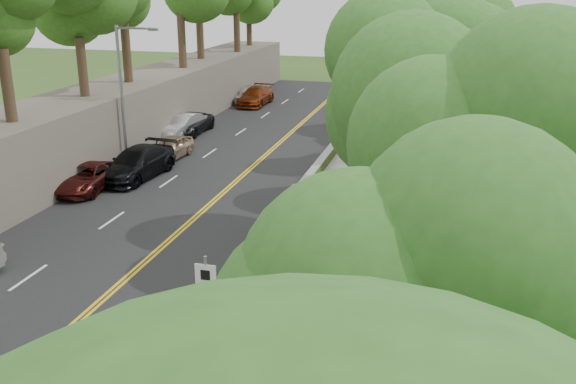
# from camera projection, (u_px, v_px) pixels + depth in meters

# --- Properties ---
(ground) EXTENTS (140.00, 140.00, 0.00)m
(ground) POSITION_uv_depth(u_px,v_px,m) (213.00, 303.00, 21.67)
(ground) COLOR #33511E
(ground) RESTS_ON ground
(road) EXTENTS (11.20, 66.00, 0.04)m
(road) POSITION_uv_depth(u_px,v_px,m) (220.00, 169.00, 36.72)
(road) COLOR black
(road) RESTS_ON ground
(sidewalk) EXTENTS (4.20, 66.00, 0.05)m
(sidewalk) POSITION_uv_depth(u_px,v_px,m) (357.00, 179.00, 34.79)
(sidewalk) COLOR gray
(sidewalk) RESTS_ON ground
(jersey_barrier) EXTENTS (0.42, 66.00, 0.60)m
(jersey_barrier) POSITION_uv_depth(u_px,v_px,m) (316.00, 171.00, 35.26)
(jersey_barrier) COLOR #94C52C
(jersey_barrier) RESTS_ON ground
(rock_embankment) EXTENTS (5.00, 66.00, 4.00)m
(rock_embankment) POSITION_uv_depth(u_px,v_px,m) (91.00, 127.00, 38.06)
(rock_embankment) COLOR #595147
(rock_embankment) RESTS_ON ground
(chainlink_fence) EXTENTS (0.04, 66.00, 2.00)m
(chainlink_fence) POSITION_uv_depth(u_px,v_px,m) (397.00, 165.00, 33.97)
(chainlink_fence) COLOR slate
(chainlink_fence) RESTS_ON ground
(trees_fenceside) EXTENTS (7.00, 66.00, 14.00)m
(trees_fenceside) POSITION_uv_depth(u_px,v_px,m) (452.00, 51.00, 31.49)
(trees_fenceside) COLOR #3B7729
(trees_fenceside) RESTS_ON ground
(streetlight) EXTENTS (2.52, 0.22, 8.00)m
(streetlight) POSITION_uv_depth(u_px,v_px,m) (125.00, 87.00, 35.56)
(streetlight) COLOR gray
(streetlight) RESTS_ON ground
(signpost) EXTENTS (0.62, 0.09, 3.10)m
(signpost) POSITION_uv_depth(u_px,v_px,m) (207.00, 295.00, 18.03)
(signpost) COLOR gray
(signpost) RESTS_ON sidewalk
(construction_barrel) EXTENTS (0.57, 0.57, 0.94)m
(construction_barrel) POSITION_uv_depth(u_px,v_px,m) (396.00, 158.00, 36.95)
(construction_barrel) COLOR #D24225
(construction_barrel) RESTS_ON sidewalk
(concrete_block) EXTENTS (1.27, 1.02, 0.77)m
(concrete_block) POSITION_uv_depth(u_px,v_px,m) (311.00, 379.00, 16.83)
(concrete_block) COLOR gray
(concrete_block) RESTS_ON sidewalk
(car_2) EXTENTS (2.49, 4.89, 1.32)m
(car_2) POSITION_uv_depth(u_px,v_px,m) (87.00, 177.00, 32.86)
(car_2) COLOR #4B1714
(car_2) RESTS_ON road
(car_3) EXTENTS (2.76, 5.77, 1.62)m
(car_3) POSITION_uv_depth(u_px,v_px,m) (137.00, 163.00, 34.82)
(car_3) COLOR black
(car_3) RESTS_ON road
(car_4) EXTENTS (1.77, 3.99, 1.34)m
(car_4) POSITION_uv_depth(u_px,v_px,m) (171.00, 148.00, 38.55)
(car_4) COLOR tan
(car_4) RESTS_ON road
(car_5) EXTENTS (2.04, 4.89, 1.57)m
(car_5) POSITION_uv_depth(u_px,v_px,m) (181.00, 126.00, 43.64)
(car_5) COLOR #B1B2B7
(car_5) RESTS_ON road
(car_6) EXTENTS (2.34, 5.05, 1.40)m
(car_6) POSITION_uv_depth(u_px,v_px,m) (188.00, 124.00, 44.68)
(car_6) COLOR black
(car_6) RESTS_ON road
(car_7) EXTENTS (2.18, 5.26, 1.52)m
(car_7) POSITION_uv_depth(u_px,v_px,m) (256.00, 96.00, 54.70)
(car_7) COLOR maroon
(car_7) RESTS_ON road
(car_8) EXTENTS (1.87, 4.48, 1.52)m
(car_8) POSITION_uv_depth(u_px,v_px,m) (250.00, 94.00, 55.77)
(car_8) COLOR silver
(car_8) RESTS_ON road
(painter_0) EXTENTS (0.70, 0.90, 1.63)m
(painter_0) POSITION_uv_depth(u_px,v_px,m) (296.00, 201.00, 28.92)
(painter_0) COLOR #F1A908
(painter_0) RESTS_ON sidewalk
(painter_1) EXTENTS (0.55, 0.74, 1.87)m
(painter_1) POSITION_uv_depth(u_px,v_px,m) (308.00, 203.00, 28.26)
(painter_1) COLOR white
(painter_1) RESTS_ON sidewalk
(painter_2) EXTENTS (0.87, 0.95, 1.60)m
(painter_2) POSITION_uv_depth(u_px,v_px,m) (274.00, 229.00, 25.69)
(painter_2) COLOR black
(painter_2) RESTS_ON sidewalk
(painter_3) EXTENTS (0.72, 1.11, 1.61)m
(painter_3) POSITION_uv_depth(u_px,v_px,m) (307.00, 200.00, 29.11)
(painter_3) COLOR brown
(painter_3) RESTS_ON sidewalk
(person_far) EXTENTS (1.05, 0.78, 1.66)m
(person_far) POSITION_uv_depth(u_px,v_px,m) (401.00, 137.00, 40.37)
(person_far) COLOR black
(person_far) RESTS_ON sidewalk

